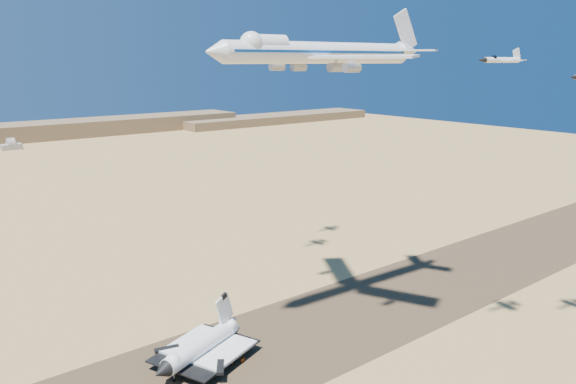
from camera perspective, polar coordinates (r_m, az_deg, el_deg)
ground at (r=177.87m, az=-2.48°, el=-15.75°), size 1200.00×1200.00×0.00m
runway at (r=177.85m, az=-2.48°, el=-15.74°), size 600.00×50.00×0.06m
ridgeline at (r=676.21m, az=-25.27°, el=5.30°), size 960.00×90.00×18.00m
shuttle at (r=170.95m, az=-8.88°, el=-15.39°), size 36.05×29.57×17.53m
carrier_747 at (r=176.60m, az=2.81°, el=13.96°), size 82.47×63.94×20.57m
crew_a at (r=171.81m, az=-4.50°, el=-16.57°), size 0.52×0.67×1.62m
crew_b at (r=170.46m, az=-5.68°, el=-16.85°), size 0.71×0.91×1.65m
crew_c at (r=170.82m, az=-4.71°, el=-16.74°), size 1.14×1.00×1.74m
chase_jet_a at (r=167.33m, az=20.84°, el=12.45°), size 16.21×9.10×4.07m
chase_jet_d at (r=226.91m, az=-1.89°, el=14.66°), size 15.55×8.42×3.87m
chase_jet_e at (r=250.48m, az=0.15°, el=14.44°), size 14.76×7.80×3.68m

